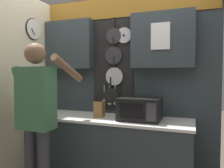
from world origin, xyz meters
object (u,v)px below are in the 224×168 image
at_px(knife_block, 99,109).
at_px(person, 37,110).
at_px(microwave, 140,109).
at_px(utensil_crock, 48,107).

height_order(knife_block, person, person).
height_order(microwave, knife_block, knife_block).
xyz_separation_m(microwave, person, (-0.98, -0.63, 0.02)).
bearing_deg(microwave, utensil_crock, 179.94).
relative_size(knife_block, person, 0.15).
distance_m(microwave, knife_block, 0.52).
bearing_deg(microwave, person, -147.27).
relative_size(knife_block, utensil_crock, 0.82).
bearing_deg(knife_block, utensil_crock, 179.96).
bearing_deg(utensil_crock, microwave, -0.06).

